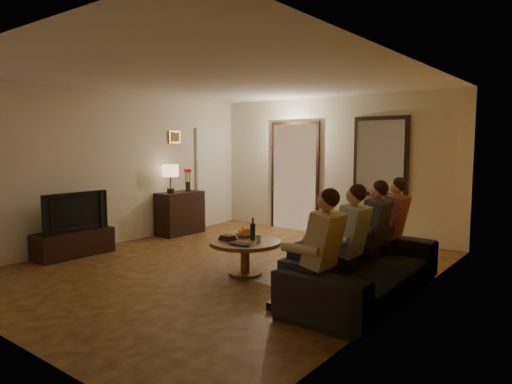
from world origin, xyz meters
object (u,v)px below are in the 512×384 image
Objects in this scene: table_lamp at (171,179)px; coffee_table at (245,258)px; bowl at (245,234)px; person_c at (369,239)px; person_a at (318,259)px; dresser at (180,213)px; laptop at (237,245)px; sofa at (366,265)px; tv_stand at (74,243)px; wine_bottle at (253,229)px; person_d at (389,231)px; tv at (72,211)px; person_b at (346,248)px; dog at (319,264)px.

coffee_table is (2.71, -1.13, -0.85)m from table_lamp.
person_c is at bearing 8.16° from bowl.
person_a is 1.00× the size of person_c.
dresser reaches higher than laptop.
table_lamp is 4.50m from sofa.
coffee_table is 3.62× the size of bowl.
wine_bottle is at bearing 19.06° from tv_stand.
tv_stand is 4.46m from sofa.
table_lamp reaches higher than person_d.
table_lamp is 0.22× the size of sofa.
person_c is at bearing 25.41° from laptop.
bowl reaches higher than tv_stand.
laptop is (2.81, -1.41, -0.61)m from table_lamp.
dresser is at bearing 168.25° from person_c.
sofa is (4.34, 1.02, -0.34)m from tv.
person_a reaches higher than bowl.
person_c is 1.64m from coffee_table.
laptop is at bearing 11.54° from tv_stand.
table_lamp is 4.45m from person_b.
sofa is at bearing -71.57° from person_c.
sofa is at bearing -15.24° from dresser.
sofa is 1.64m from coffee_table.
person_b is at bearing -90.00° from person_c.
dresser reaches higher than dog.
person_c is at bearing 26.82° from dog.
sofa is at bearing 14.09° from laptop.
person_b is at bearing 9.63° from tv_stand.
person_a is (4.24, 0.12, 0.40)m from tv_stand.
person_b reaches higher than sofa.
tv reaches higher than wine_bottle.
bowl is at bearing -171.84° from person_c.
dresser is 0.97× the size of coffee_table.
laptop is (2.81, -1.63, 0.06)m from dresser.
person_d is 1.91m from bowl.
table_lamp is at bearing 157.63° from dog.
dog is (-0.49, 0.27, -0.32)m from person_b.
person_b is at bearing -5.06° from coffee_table.
bowl is (2.53, -0.91, -0.59)m from table_lamp.
dresser is 3.94m from dog.
tv_stand is at bearing 0.00° from tv.
dresser is 0.76× the size of person_c.
person_b reaches higher than dresser.
person_c reaches higher than dresser.
person_a is (-0.10, -0.90, 0.24)m from sofa.
dresser is 1.68× the size of table_lamp.
wine_bottle is (-1.48, -0.36, 0.01)m from person_c.
tv reaches higher than bowl.
person_a reaches higher than dog.
person_b is 1.00× the size of person_c.
coffee_table is 2.85× the size of laptop.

